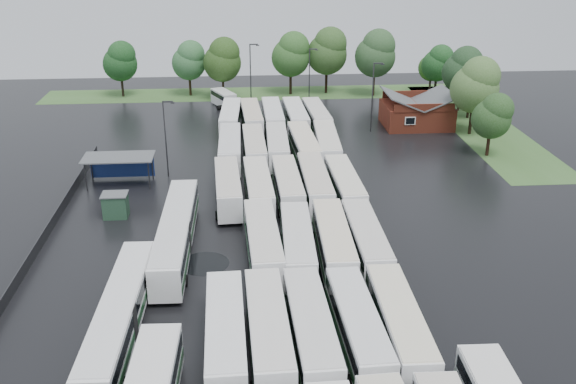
{
  "coord_description": "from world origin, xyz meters",
  "views": [
    {
      "loc": [
        -2.68,
        -50.31,
        28.72
      ],
      "look_at": [
        2.0,
        12.0,
        2.5
      ],
      "focal_mm": 40.0,
      "sensor_mm": 36.0,
      "label": 1
    }
  ],
  "objects": [
    {
      "name": "ground",
      "position": [
        0.0,
        0.0,
        0.0
      ],
      "size": [
        160.0,
        160.0,
        0.0
      ],
      "primitive_type": "plane",
      "color": "black",
      "rests_on": "ground"
    },
    {
      "name": "brick_building",
      "position": [
        24.0,
        42.77,
        1.87
      ],
      "size": [
        10.07,
        8.6,
        5.39
      ],
      "color": "brown",
      "rests_on": "ground"
    },
    {
      "name": "wash_shed",
      "position": [
        -17.2,
        22.02,
        2.99
      ],
      "size": [
        8.2,
        4.2,
        3.58
      ],
      "color": "#2D2D30",
      "rests_on": "ground"
    },
    {
      "name": "utility_hut",
      "position": [
        -16.2,
        12.6,
        1.32
      ],
      "size": [
        2.7,
        2.2,
        2.62
      ],
      "color": "#1F3F2A",
      "rests_on": "ground"
    },
    {
      "name": "grass_strip_north",
      "position": [
        2.0,
        64.8,
        0.01
      ],
      "size": [
        80.0,
        10.0,
        0.01
      ],
      "primitive_type": "cube",
      "color": "#3A612B",
      "rests_on": "ground"
    },
    {
      "name": "grass_strip_east",
      "position": [
        34.0,
        42.8,
        0.01
      ],
      "size": [
        10.0,
        50.0,
        0.01
      ],
      "primitive_type": "cube",
      "color": "#3A612B",
      "rests_on": "ground"
    },
    {
      "name": "west_fence",
      "position": [
        -22.2,
        8.0,
        0.6
      ],
      "size": [
        0.1,
        50.0,
        1.2
      ],
      "primitive_type": "cube",
      "color": "#2D2D30",
      "rests_on": "ground"
    },
    {
      "name": "bus_r1c0",
      "position": [
        -4.25,
        -12.33,
        1.96
      ],
      "size": [
        3.05,
        12.86,
        3.56
      ],
      "rotation": [
        0.0,
        0.0,
        0.03
      ],
      "color": "white",
      "rests_on": "ground"
    },
    {
      "name": "bus_r1c1",
      "position": [
        -1.23,
        -12.24,
        1.98
      ],
      "size": [
        3.14,
        13.01,
        3.6
      ],
      "rotation": [
        0.0,
        0.0,
        0.03
      ],
      "color": "white",
      "rests_on": "ground"
    },
    {
      "name": "bus_r1c2",
      "position": [
        1.8,
        -12.3,
        1.98
      ],
      "size": [
        3.14,
        13.01,
        3.6
      ],
      "rotation": [
        0.0,
        0.0,
        0.03
      ],
      "color": "white",
      "rests_on": "ground"
    },
    {
      "name": "bus_r1c3",
      "position": [
        5.23,
        -12.11,
        1.92
      ],
      "size": [
        3.12,
        12.62,
        3.49
      ],
      "rotation": [
        0.0,
        0.0,
        0.04
      ],
      "color": "white",
      "rests_on": "ground"
    },
    {
      "name": "bus_r1c4",
      "position": [
        8.24,
        -12.12,
        1.96
      ],
      "size": [
        2.85,
        12.83,
        3.56
      ],
      "rotation": [
        0.0,
        0.0,
        -0.01
      ],
      "color": "white",
      "rests_on": "ground"
    },
    {
      "name": "bus_r2c1",
      "position": [
        -1.06,
        1.41,
        2.01
      ],
      "size": [
        3.29,
        13.2,
        3.65
      ],
      "rotation": [
        0.0,
        0.0,
        0.04
      ],
      "color": "white",
      "rests_on": "ground"
    },
    {
      "name": "bus_r2c2",
      "position": [
        2.04,
        0.98,
        1.94
      ],
      "size": [
        3.07,
        12.72,
        3.52
      ],
      "rotation": [
        0.0,
        0.0,
        -0.03
      ],
      "color": "white",
      "rests_on": "ground"
    },
    {
      "name": "bus_r2c3",
      "position": [
        5.33,
        1.11,
        1.99
      ],
      "size": [
        3.05,
        13.07,
        3.62
      ],
      "rotation": [
        0.0,
        0.0,
        -0.02
      ],
      "color": "white",
      "rests_on": "ground"
    },
    {
      "name": "bus_r2c4",
      "position": [
        8.32,
        1.2,
        1.94
      ],
      "size": [
        2.74,
        12.7,
        3.53
      ],
      "rotation": [
        0.0,
        0.0,
        -0.0
      ],
      "color": "white",
      "rests_on": "ground"
    },
    {
      "name": "bus_r3c0",
      "position": [
        -4.39,
        15.08,
        1.9
      ],
      "size": [
        3.23,
        12.55,
        3.46
      ],
      "rotation": [
        0.0,
        0.0,
        0.05
      ],
      "color": "white",
      "rests_on": "ground"
    },
    {
      "name": "bus_r3c1",
      "position": [
        -1.05,
        14.69,
        1.93
      ],
      "size": [
        3.16,
        12.72,
        3.52
      ],
      "rotation": [
        0.0,
        0.0,
        0.04
      ],
      "color": "white",
      "rests_on": "ground"
    },
    {
      "name": "bus_r3c2",
      "position": [
        2.19,
        15.13,
        1.91
      ],
      "size": [
        2.94,
        12.52,
        3.47
      ],
      "rotation": [
        0.0,
        0.0,
        0.02
      ],
      "color": "white",
      "rests_on": "ground"
    },
    {
      "name": "bus_r3c3",
      "position": [
        5.24,
        15.12,
        2.0
      ],
      "size": [
        2.85,
        13.09,
        3.64
      ],
      "rotation": [
        0.0,
        0.0,
        0.0
      ],
      "color": "white",
      "rests_on": "ground"
    },
    {
      "name": "bus_r3c4",
      "position": [
        8.45,
        14.55,
        1.94
      ],
      "size": [
        2.99,
        12.74,
        3.53
      ],
      "rotation": [
        0.0,
        0.0,
        0.02
      ],
      "color": "white",
      "rests_on": "ground"
    },
    {
      "name": "bus_r4c0",
      "position": [
        -4.27,
        28.19,
        1.98
      ],
      "size": [
        2.81,
        12.97,
        3.61
      ],
      "rotation": [
        0.0,
        0.0,
        -0.0
      ],
      "color": "white",
      "rests_on": "ground"
    },
    {
      "name": "bus_r4c1",
      "position": [
        -1.15,
        28.21,
        1.91
      ],
      "size": [
        2.96,
        12.53,
        3.47
      ],
      "rotation": [
        0.0,
        0.0,
        0.02
      ],
      "color": "white",
      "rests_on": "ground"
    },
    {
      "name": "bus_r4c2",
      "position": [
        1.87,
        28.73,
        1.93
      ],
      "size": [
        2.93,
        12.64,
        3.5
      ],
      "rotation": [
        0.0,
        0.0,
        -0.02
      ],
      "color": "white",
      "rests_on": "ground"
    },
    {
      "name": "bus_r4c3",
      "position": [
        5.27,
        28.23,
        1.99
      ],
      "size": [
        3.36,
        13.11,
        3.62
      ],
      "rotation": [
        0.0,
        0.0,
        0.05
      ],
      "color": "white",
      "rests_on": "ground"
    },
    {
      "name": "bus_r4c4",
      "position": [
        8.33,
        28.45,
        2.0
      ],
      "size": [
        3.36,
        13.15,
        3.63
      ],
      "rotation": [
        0.0,
        0.0,
        -0.05
      ],
      "color": "white",
      "rests_on": "ground"
    },
    {
      "name": "bus_r5c0",
      "position": [
        -4.31,
        42.32,
        1.95
      ],
      "size": [
        3.26,
        12.82,
        3.54
      ],
      "rotation": [
        0.0,
        0.0,
        -0.04
      ],
      "color": "white",
      "rests_on": "ground"
    },
    {
      "name": "bus_r5c1",
      "position": [
        -1.18,
        42.17,
        1.93
      ],
      "size": [
        3.27,
        12.71,
        3.51
      ],
      "rotation": [
        0.0,
        0.0,
        0.05
      ],
      "color": "white",
      "rests_on": "ground"
    },
    {
      "name": "bus_r5c2",
      "position": [
        1.99,
        42.25,
        1.96
      ],
      "size": [
        2.9,
        12.86,
        3.57
      ],
      "rotation": [
        0.0,
        0.0,
        0.01
      ],
      "color": "white",
      "rests_on": "ground"
    },
    {
      "name": "bus_r5c3",
      "position": [
        5.38,
        41.86,
        1.98
      ],
      "size": [
        3.15,
        13.01,
        3.6
      ],
      "rotation": [
        0.0,
        0.0,
        0.03
      ],
      "color": "white",
      "rests_on": "ground"
    },
    {
      "name": "bus_r5c4",
      "position": [
        8.54,
        41.86,
        1.93
      ],
      "size": [
        3.3,
        12.73,
        3.51
      ],
      "rotation": [
        0.0,
        0.0,
        0.05
      ],
      "color": "white",
      "rests_on": "ground"
    },
    {
      "name": "artic_bus_west_b",
      "position": [
        -9.09,
        4.07,
        2.01
      ],
      "size": [
        3.04,
        19.54,
        3.62
      ],
      "rotation": [
        0.0,
        0.0,
        -0.01
      ],
      "color": "white",
      "rests_on": "ground"
    },
    {
      "name": "artic_bus_west_c",
      "position": [
        -12.1,
        -9.29,
        1.91
      ],
      "size": [
        3.12,
        18.6,
        3.44
      ],
      "rotation": [
        0.0,
        0.0,
        -0.03
      ],
      "color": "white",
      "rests_on": "ground"
    },
    {
      "name": "minibus",
      "position": [
        -5.6,
        56.25,
        1.47
      ],
      "size": [
        4.51,
        6.46,
        2.65
      ],
      "rotation": [
        0.0,
        0.0,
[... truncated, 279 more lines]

